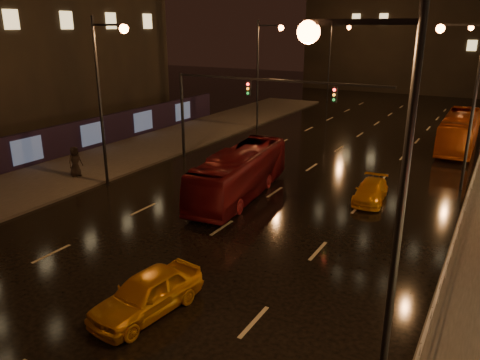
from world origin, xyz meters
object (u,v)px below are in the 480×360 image
(pedestrian_c, at_px, (75,161))
(taxi_far, at_px, (371,191))
(bus_curb, at_px, (460,131))
(bus_red, at_px, (240,173))
(taxi_near, at_px, (147,294))

(pedestrian_c, bearing_deg, taxi_far, -66.48)
(bus_curb, xyz_separation_m, pedestrian_c, (-20.68, -20.77, -0.31))
(bus_red, bearing_deg, taxi_far, 16.61)
(bus_red, height_order, taxi_near, bus_red)
(pedestrian_c, bearing_deg, taxi_near, -117.14)
(bus_curb, height_order, taxi_near, bus_curb)
(taxi_near, bearing_deg, bus_curb, 84.80)
(taxi_near, height_order, pedestrian_c, pedestrian_c)
(bus_red, xyz_separation_m, taxi_far, (6.83, 2.99, -0.82))
(taxi_far, bearing_deg, pedestrian_c, -168.91)
(bus_curb, bearing_deg, taxi_far, -101.73)
(taxi_near, xyz_separation_m, pedestrian_c, (-13.94, 9.37, 0.40))
(bus_curb, height_order, taxi_far, bus_curb)
(bus_red, height_order, bus_curb, bus_curb)
(taxi_near, distance_m, taxi_far, 15.18)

